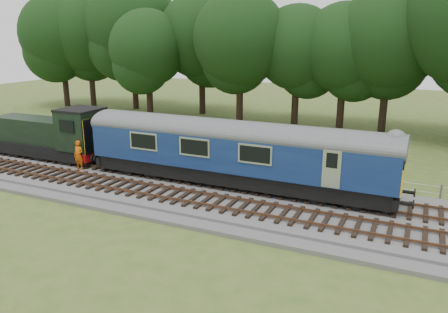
% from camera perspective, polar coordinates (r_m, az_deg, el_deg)
% --- Properties ---
extents(ground, '(120.00, 120.00, 0.00)m').
position_cam_1_polar(ground, '(25.77, -6.28, -4.44)').
color(ground, '#3D5B21').
rests_on(ground, ground).
extents(ballast, '(70.00, 7.00, 0.35)m').
position_cam_1_polar(ballast, '(25.71, -6.29, -4.07)').
color(ballast, '#4C4C4F').
rests_on(ballast, ground).
extents(track_north, '(67.20, 2.40, 0.21)m').
position_cam_1_polar(track_north, '(26.77, -4.76, -2.68)').
color(track_north, black).
rests_on(track_north, ballast).
extents(track_south, '(67.20, 2.40, 0.21)m').
position_cam_1_polar(track_south, '(24.36, -8.24, -4.67)').
color(track_south, black).
rests_on(track_south, ballast).
extents(fence, '(64.00, 0.12, 1.00)m').
position_cam_1_polar(fence, '(29.50, -1.79, -1.75)').
color(fence, '#6B6054').
rests_on(fence, ground).
extents(tree_line, '(70.00, 8.00, 18.00)m').
position_cam_1_polar(tree_line, '(45.36, 8.16, 4.24)').
color(tree_line, black).
rests_on(tree_line, ground).
extents(dmu_railcar, '(18.05, 2.86, 3.88)m').
position_cam_1_polar(dmu_railcar, '(24.83, 1.35, 1.18)').
color(dmu_railcar, black).
rests_on(dmu_railcar, ground).
extents(shunter_loco, '(8.91, 2.60, 3.38)m').
position_cam_1_polar(shunter_loco, '(32.93, -21.50, 2.55)').
color(shunter_loco, black).
rests_on(shunter_loco, ground).
extents(worker, '(0.72, 0.50, 1.93)m').
position_cam_1_polar(worker, '(29.60, -18.45, 0.15)').
color(worker, '#E2610B').
rests_on(worker, ballast).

